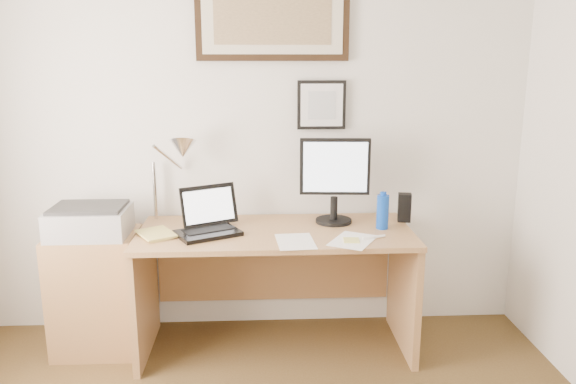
{
  "coord_description": "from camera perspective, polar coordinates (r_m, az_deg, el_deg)",
  "views": [
    {
      "loc": [
        0.06,
        -1.51,
        1.73
      ],
      "look_at": [
        0.21,
        1.43,
        1.03
      ],
      "focal_mm": 35.0,
      "sensor_mm": 36.0,
      "label": 1
    }
  ],
  "objects": [
    {
      "name": "wall_back",
      "position": [
        3.54,
        -3.96,
        5.59
      ],
      "size": [
        3.5,
        0.02,
        2.5
      ],
      "primitive_type": "cube",
      "color": "silver",
      "rests_on": "ground"
    },
    {
      "name": "side_cabinet",
      "position": [
        3.61,
        -18.8,
        -9.59
      ],
      "size": [
        0.5,
        0.4,
        0.73
      ],
      "primitive_type": "cube",
      "color": "#9A6D40",
      "rests_on": "floor"
    },
    {
      "name": "water_bottle",
      "position": [
        3.34,
        9.59,
        -2.01
      ],
      "size": [
        0.07,
        0.07,
        0.2
      ],
      "primitive_type": "cylinder",
      "color": "#0D40B3",
      "rests_on": "desk"
    },
    {
      "name": "bottle_cap",
      "position": [
        3.32,
        9.66,
        -0.16
      ],
      "size": [
        0.04,
        0.04,
        0.02
      ],
      "primitive_type": "cylinder",
      "color": "#0D40B3",
      "rests_on": "water_bottle"
    },
    {
      "name": "speaker",
      "position": [
        3.52,
        11.74,
        -1.55
      ],
      "size": [
        0.09,
        0.08,
        0.18
      ],
      "primitive_type": "cube",
      "rotation": [
        0.0,
        0.0,
        -0.19
      ],
      "color": "black",
      "rests_on": "desk"
    },
    {
      "name": "paper_sheet_a",
      "position": [
        3.09,
        0.76,
        -5.05
      ],
      "size": [
        0.22,
        0.3,
        0.0
      ],
      "primitive_type": "cube",
      "rotation": [
        0.0,
        0.0,
        0.07
      ],
      "color": "white",
      "rests_on": "desk"
    },
    {
      "name": "paper_sheet_b",
      "position": [
        3.12,
        6.6,
        -4.91
      ],
      "size": [
        0.32,
        0.35,
        0.0
      ],
      "primitive_type": "cube",
      "rotation": [
        0.0,
        0.0,
        -0.51
      ],
      "color": "white",
      "rests_on": "desk"
    },
    {
      "name": "sticky_pad",
      "position": [
        3.11,
        6.45,
        -4.89
      ],
      "size": [
        0.09,
        0.09,
        0.01
      ],
      "primitive_type": "cube",
      "rotation": [
        0.0,
        0.0,
        -0.09
      ],
      "color": "#D9D566",
      "rests_on": "desk"
    },
    {
      "name": "marker_pen",
      "position": [
        3.18,
        8.74,
        -4.56
      ],
      "size": [
        0.14,
        0.06,
        0.02
      ],
      "primitive_type": "cylinder",
      "rotation": [
        0.0,
        1.57,
        0.35
      ],
      "color": "white",
      "rests_on": "desk"
    },
    {
      "name": "book",
      "position": [
        3.25,
        -14.68,
        -4.42
      ],
      "size": [
        0.27,
        0.3,
        0.02
      ],
      "primitive_type": "imported",
      "rotation": [
        0.0,
        0.0,
        0.54
      ],
      "color": "#D5C564",
      "rests_on": "desk"
    },
    {
      "name": "desk",
      "position": [
        3.45,
        -1.32,
        -7.23
      ],
      "size": [
        1.6,
        0.7,
        0.75
      ],
      "color": "#9A6D40",
      "rests_on": "floor"
    },
    {
      "name": "laptop",
      "position": [
        3.27,
        -8.09,
        -3.11
      ],
      "size": [
        0.41,
        0.43,
        0.26
      ],
      "color": "black",
      "rests_on": "desk"
    },
    {
      "name": "lcd_monitor",
      "position": [
        3.38,
        4.76,
        1.6
      ],
      "size": [
        0.42,
        0.22,
        0.52
      ],
      "color": "black",
      "rests_on": "desk"
    },
    {
      "name": "printer",
      "position": [
        3.43,
        -19.51,
        -2.78
      ],
      "size": [
        0.44,
        0.34,
        0.18
      ],
      "color": "#A4A4A6",
      "rests_on": "side_cabinet"
    },
    {
      "name": "desk_lamp",
      "position": [
        3.4,
        -10.91,
        3.98
      ],
      "size": [
        0.29,
        0.27,
        0.53
      ],
      "color": "silver",
      "rests_on": "desk"
    },
    {
      "name": "picture_large",
      "position": [
        3.49,
        -1.58,
        17.02
      ],
      "size": [
        0.92,
        0.04,
        0.47
      ],
      "color": "black",
      "rests_on": "wall_back"
    },
    {
      "name": "picture_small",
      "position": [
        3.52,
        3.43,
        8.82
      ],
      "size": [
        0.3,
        0.03,
        0.3
      ],
      "color": "black",
      "rests_on": "wall_back"
    }
  ]
}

